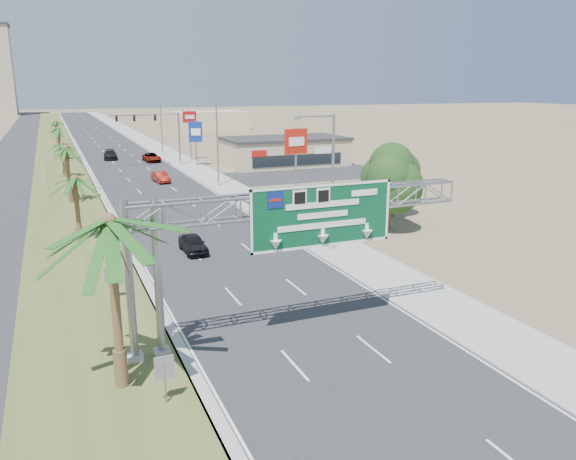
% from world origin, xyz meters
% --- Properties ---
extents(ground, '(600.00, 600.00, 0.00)m').
position_xyz_m(ground, '(0.00, 0.00, 0.00)').
color(ground, '#8C7A59').
rests_on(ground, ground).
extents(road, '(12.00, 300.00, 0.02)m').
position_xyz_m(road, '(0.00, 110.00, 0.01)').
color(road, '#28282B').
rests_on(road, ground).
extents(sidewalk_right, '(4.00, 300.00, 0.10)m').
position_xyz_m(sidewalk_right, '(8.50, 110.00, 0.05)').
color(sidewalk_right, '#9E9B93').
rests_on(sidewalk_right, ground).
extents(median_grass, '(7.00, 300.00, 0.12)m').
position_xyz_m(median_grass, '(-10.00, 110.00, 0.06)').
color(median_grass, '#495425').
rests_on(median_grass, ground).
extents(opposing_road, '(8.00, 300.00, 0.02)m').
position_xyz_m(opposing_road, '(-17.00, 110.00, 0.01)').
color(opposing_road, '#28282B').
rests_on(opposing_road, ground).
extents(sign_gantry, '(16.75, 1.24, 7.50)m').
position_xyz_m(sign_gantry, '(-1.06, 9.93, 6.06)').
color(sign_gantry, gray).
rests_on(sign_gantry, ground).
extents(palm_near, '(5.70, 5.70, 8.35)m').
position_xyz_m(palm_near, '(-9.20, 8.00, 6.93)').
color(palm_near, brown).
rests_on(palm_near, ground).
extents(palm_row_b, '(3.99, 3.99, 5.95)m').
position_xyz_m(palm_row_b, '(-9.50, 32.00, 4.90)').
color(palm_row_b, brown).
rests_on(palm_row_b, ground).
extents(palm_row_c, '(3.99, 3.99, 6.75)m').
position_xyz_m(palm_row_c, '(-9.50, 48.00, 5.66)').
color(palm_row_c, brown).
rests_on(palm_row_c, ground).
extents(palm_row_d, '(3.99, 3.99, 5.45)m').
position_xyz_m(palm_row_d, '(-9.50, 66.00, 4.42)').
color(palm_row_d, brown).
rests_on(palm_row_d, ground).
extents(palm_row_e, '(3.99, 3.99, 6.15)m').
position_xyz_m(palm_row_e, '(-9.50, 85.00, 5.09)').
color(palm_row_e, brown).
rests_on(palm_row_e, ground).
extents(palm_row_f, '(3.99, 3.99, 5.75)m').
position_xyz_m(palm_row_f, '(-9.50, 110.00, 4.71)').
color(palm_row_f, brown).
rests_on(palm_row_f, ground).
extents(streetlight_near, '(3.27, 0.44, 10.00)m').
position_xyz_m(streetlight_near, '(7.30, 22.00, 4.69)').
color(streetlight_near, gray).
rests_on(streetlight_near, ground).
extents(streetlight_mid, '(3.27, 0.44, 10.00)m').
position_xyz_m(streetlight_mid, '(7.30, 52.00, 4.69)').
color(streetlight_mid, gray).
rests_on(streetlight_mid, ground).
extents(streetlight_far, '(3.27, 0.44, 10.00)m').
position_xyz_m(streetlight_far, '(7.30, 88.00, 4.69)').
color(streetlight_far, gray).
rests_on(streetlight_far, ground).
extents(signal_mast, '(10.28, 0.71, 8.00)m').
position_xyz_m(signal_mast, '(5.17, 71.97, 4.85)').
color(signal_mast, gray).
rests_on(signal_mast, ground).
extents(store_building, '(18.00, 10.00, 4.00)m').
position_xyz_m(store_building, '(22.00, 66.00, 2.00)').
color(store_building, tan).
rests_on(store_building, ground).
extents(oak_near, '(4.50, 4.50, 6.80)m').
position_xyz_m(oak_near, '(15.00, 26.00, 4.53)').
color(oak_near, brown).
rests_on(oak_near, ground).
extents(oak_far, '(3.50, 3.50, 5.60)m').
position_xyz_m(oak_far, '(18.00, 30.00, 3.82)').
color(oak_far, brown).
rests_on(oak_far, ground).
extents(median_signback_a, '(0.75, 0.08, 2.08)m').
position_xyz_m(median_signback_a, '(-7.80, 6.00, 1.45)').
color(median_signback_a, gray).
rests_on(median_signback_a, ground).
extents(median_signback_b, '(0.75, 0.08, 2.08)m').
position_xyz_m(median_signback_b, '(-8.50, 18.00, 1.45)').
color(median_signback_b, gray).
rests_on(median_signback_b, ground).
extents(building_distant_right, '(20.00, 12.00, 5.00)m').
position_xyz_m(building_distant_right, '(30.00, 140.00, 2.50)').
color(building_distant_right, tan).
rests_on(building_distant_right, ground).
extents(car_left_lane, '(1.66, 3.94, 1.33)m').
position_xyz_m(car_left_lane, '(-2.00, 25.65, 0.66)').
color(car_left_lane, black).
rests_on(car_left_lane, ground).
extents(car_mid_lane, '(1.88, 4.24, 1.35)m').
position_xyz_m(car_mid_lane, '(1.50, 57.47, 0.68)').
color(car_mid_lane, maroon).
rests_on(car_mid_lane, ground).
extents(car_right_lane, '(2.46, 5.03, 1.38)m').
position_xyz_m(car_right_lane, '(3.85, 77.99, 0.69)').
color(car_right_lane, gray).
rests_on(car_right_lane, ground).
extents(car_far, '(2.52, 5.35, 1.51)m').
position_xyz_m(car_far, '(-1.96, 83.55, 0.75)').
color(car_far, black).
rests_on(car_far, ground).
extents(pole_sign_red_near, '(2.42, 0.61, 8.11)m').
position_xyz_m(pole_sign_red_near, '(10.77, 36.06, 6.30)').
color(pole_sign_red_near, gray).
rests_on(pole_sign_red_near, ground).
extents(pole_sign_blue, '(1.97, 1.02, 6.88)m').
position_xyz_m(pole_sign_blue, '(9.24, 69.98, 4.96)').
color(pole_sign_blue, gray).
rests_on(pole_sign_blue, ground).
extents(pole_sign_red_far, '(2.22, 0.47, 8.08)m').
position_xyz_m(pole_sign_red_far, '(10.15, 77.37, 6.37)').
color(pole_sign_red_far, gray).
rests_on(pole_sign_red_far, ground).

